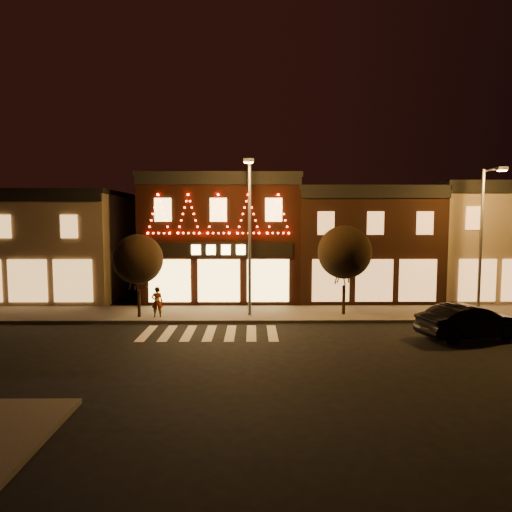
{
  "coord_description": "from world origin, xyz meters",
  "views": [
    {
      "loc": [
        2.06,
        -16.63,
        5.43
      ],
      "look_at": [
        2.22,
        4.0,
        3.7
      ],
      "focal_mm": 30.85,
      "sensor_mm": 36.0,
      "label": 1
    }
  ],
  "objects": [
    {
      "name": "ground",
      "position": [
        0.0,
        0.0,
        0.0
      ],
      "size": [
        120.0,
        120.0,
        0.0
      ],
      "primitive_type": "plane",
      "color": "black",
      "rests_on": "ground"
    },
    {
      "name": "sidewalk_far",
      "position": [
        2.0,
        8.0,
        0.07
      ],
      "size": [
        44.0,
        4.0,
        0.15
      ],
      "primitive_type": "cube",
      "color": "#47423D",
      "rests_on": "ground"
    },
    {
      "name": "building_left",
      "position": [
        -13.0,
        13.99,
        3.66
      ],
      "size": [
        12.2,
        8.28,
        7.3
      ],
      "color": "#7C6B58",
      "rests_on": "ground"
    },
    {
      "name": "building_pulp",
      "position": [
        0.0,
        13.98,
        4.16
      ],
      "size": [
        10.2,
        8.34,
        8.3
      ],
      "color": "black",
      "rests_on": "ground"
    },
    {
      "name": "building_right_a",
      "position": [
        9.5,
        13.99,
        3.76
      ],
      "size": [
        9.2,
        8.28,
        7.5
      ],
      "color": "black",
      "rests_on": "ground"
    },
    {
      "name": "building_right_b",
      "position": [
        18.5,
        13.99,
        3.91
      ],
      "size": [
        9.2,
        8.28,
        7.8
      ],
      "color": "#7C6B58",
      "rests_on": "ground"
    },
    {
      "name": "streetlamp_mid",
      "position": [
        1.89,
        7.06,
        5.07
      ],
      "size": [
        0.53,
        1.91,
        8.38
      ],
      "rotation": [
        0.0,
        0.0,
        0.02
      ],
      "color": "#59595E",
      "rests_on": "sidewalk_far"
    },
    {
      "name": "streetlamp_right",
      "position": [
        14.64,
        7.18,
        4.85
      ],
      "size": [
        0.52,
        1.83,
        8.0
      ],
      "rotation": [
        0.0,
        0.0,
        -0.06
      ],
      "color": "#59595E",
      "rests_on": "sidewalk_far"
    },
    {
      "name": "tree_left",
      "position": [
        -4.1,
        6.93,
        3.29
      ],
      "size": [
        2.68,
        2.68,
        4.48
      ],
      "rotation": [
        0.0,
        0.0,
        -0.19
      ],
      "color": "black",
      "rests_on": "sidewalk_far"
    },
    {
      "name": "tree_right",
      "position": [
        7.14,
        7.51,
        3.62
      ],
      "size": [
        2.96,
        2.96,
        4.95
      ],
      "rotation": [
        0.0,
        0.0,
        -0.16
      ],
      "color": "black",
      "rests_on": "sidewalk_far"
    },
    {
      "name": "dark_sedan",
      "position": [
        11.98,
        3.03,
        0.78
      ],
      "size": [
        5.03,
        2.8,
        1.57
      ],
      "primitive_type": "imported",
      "rotation": [
        0.0,
        0.0,
        1.82
      ],
      "color": "black",
      "rests_on": "ground"
    },
    {
      "name": "pedestrian",
      "position": [
        -3.1,
        6.85,
        0.98
      ],
      "size": [
        0.68,
        0.53,
        1.66
      ],
      "primitive_type": "imported",
      "rotation": [
        0.0,
        0.0,
        3.38
      ],
      "color": "gray",
      "rests_on": "sidewalk_far"
    }
  ]
}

